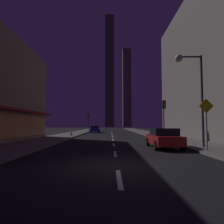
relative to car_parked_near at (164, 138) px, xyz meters
The scene contains 13 objects.
ground_plane 26.36m from the car_parked_near, 97.85° to the left, with size 78.00×136.00×0.10m, color black.
sidewalk_right 26.33m from the car_parked_near, 82.58° to the left, with size 4.00×76.00×0.15m, color #605E59.
sidewalk_left 28.17m from the car_parked_near, 112.11° to the left, with size 4.00×76.00×0.15m, color #605E59.
lane_marking_center 13.41m from the car_parked_near, 105.60° to the left, with size 0.16×43.80×0.01m.
skyscraper_distant_tall 110.77m from the car_parked_near, 92.41° to the left, with size 5.46×5.63×70.80m, color #4F4B3B.
skyscraper_distant_mid 137.22m from the car_parked_near, 86.25° to the left, with size 6.27×8.32×59.96m, color brown.
car_parked_near is the anchor object (origin of this frame).
car_parked_far 28.04m from the car_parked_near, 104.88° to the left, with size 1.98×4.24×1.45m.
fire_hydrant_far_left 16.62m from the car_parked_near, 124.87° to the left, with size 0.42×0.30×0.65m.
traffic_light_near_right 7.23m from the car_parked_near, 73.77° to the left, with size 0.32×0.48×4.20m.
traffic_light_far_left 32.66m from the car_parked_near, 106.23° to the left, with size 0.32×0.48×4.20m.
street_lamp_right 4.73m from the car_parked_near, 20.68° to the right, with size 1.96×0.56×6.58m.
pedestrian_crossing_sign 3.37m from the car_parked_near, 50.05° to the right, with size 0.91×0.08×3.15m.
Camera 1 is at (-0.28, -8.21, 1.71)m, focal length 30.91 mm.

